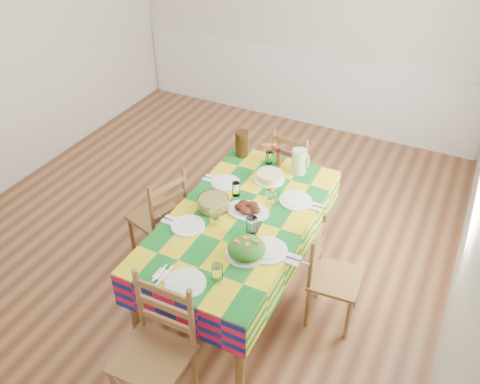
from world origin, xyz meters
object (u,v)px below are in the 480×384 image
object	(u,v)px
chair_far	(294,170)
chair_near	(156,352)
chair_left	(161,217)
dining_table	(240,224)
tea_pitcher	(242,144)
chair_right	(330,277)
green_pitcher	(299,161)
meat_platter	(248,209)

from	to	relation	value
chair_far	chair_near	bearing A→B (deg)	99.28
chair_far	chair_left	distance (m)	1.43
dining_table	chair_far	xyz separation A→B (m)	(-0.01, 1.20, -0.21)
tea_pitcher	chair_left	distance (m)	0.98
tea_pitcher	chair_left	size ratio (longest dim) A/B	0.25
chair_right	chair_left	bearing A→B (deg)	85.77
dining_table	chair_left	distance (m)	0.78
chair_far	tea_pitcher	bearing A→B (deg)	54.63
green_pitcher	chair_far	distance (m)	0.61
tea_pitcher	chair_far	distance (m)	0.68
dining_table	tea_pitcher	bearing A→B (deg)	115.73
green_pitcher	tea_pitcher	size ratio (longest dim) A/B	0.92
tea_pitcher	chair_near	bearing A→B (deg)	-79.01
green_pitcher	chair_left	distance (m)	1.28
tea_pitcher	chair_right	world-z (taller)	tea_pitcher
chair_left	chair_right	bearing A→B (deg)	106.46
green_pitcher	chair_right	world-z (taller)	green_pitcher
chair_right	tea_pitcher	bearing A→B (deg)	50.23
chair_near	chair_left	xyz separation A→B (m)	(-0.76, 1.18, -0.03)
dining_table	meat_platter	bearing A→B (deg)	71.99
dining_table	green_pitcher	xyz separation A→B (m)	(0.18, 0.78, 0.19)
meat_platter	green_pitcher	world-z (taller)	green_pitcher
meat_platter	chair_near	xyz separation A→B (m)	(-0.03, -1.27, -0.27)
tea_pitcher	chair_right	distance (m)	1.47
chair_near	tea_pitcher	bearing A→B (deg)	100.00
tea_pitcher	chair_near	distance (m)	2.07
chair_right	chair_far	bearing A→B (deg)	28.01
dining_table	green_pitcher	bearing A→B (deg)	77.09
dining_table	chair_near	bearing A→B (deg)	-90.04
meat_platter	chair_right	size ratio (longest dim) A/B	0.40
dining_table	chair_near	size ratio (longest dim) A/B	1.89
chair_far	chair_left	size ratio (longest dim) A/B	0.98
dining_table	chair_left	size ratio (longest dim) A/B	2.02
green_pitcher	chair_left	size ratio (longest dim) A/B	0.23
dining_table	meat_platter	xyz separation A→B (m)	(0.02, 0.08, 0.11)
green_pitcher	chair_near	xyz separation A→B (m)	(-0.18, -1.97, -0.36)
dining_table	meat_platter	size ratio (longest dim) A/B	5.42
dining_table	tea_pitcher	world-z (taller)	tea_pitcher
dining_table	chair_right	distance (m)	0.80
chair_near	dining_table	bearing A→B (deg)	88.97
meat_platter	green_pitcher	bearing A→B (deg)	77.65
chair_near	meat_platter	bearing A→B (deg)	87.86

